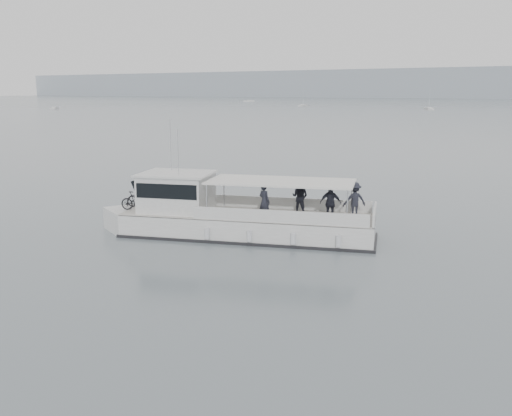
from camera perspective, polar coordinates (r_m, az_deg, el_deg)
The scene contains 2 objects.
ground at distance 28.80m, azimuth 5.65°, elevation -3.67°, with size 1400.00×1400.00×0.00m, color slate.
tour_boat at distance 30.34m, azimuth -3.21°, elevation -0.83°, with size 14.82×7.79×6.30m.
Camera 1 is at (12.30, -24.90, 7.61)m, focal length 40.00 mm.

